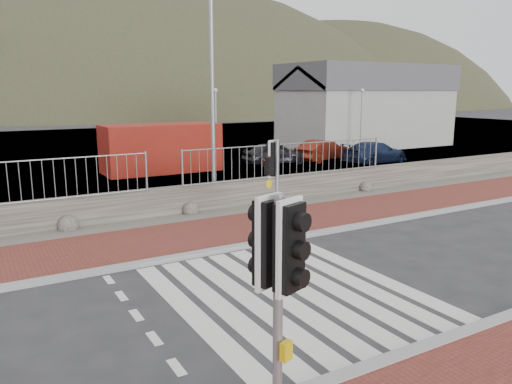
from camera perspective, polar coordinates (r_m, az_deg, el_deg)
ground at (r=10.32m, az=3.80°, el=-11.35°), size 220.00×220.00×0.00m
sidewalk_far at (r=14.05m, az=-6.50°, el=-4.95°), size 40.00×3.00×0.08m
kerb_near at (r=8.24m, az=16.06°, el=-17.67°), size 40.00×0.25×0.12m
kerb_far at (r=12.75m, az=-3.77°, el=-6.59°), size 40.00×0.25×0.12m
zebra_crossing at (r=10.32m, az=3.80°, el=-11.32°), size 4.62×5.60×0.01m
gravel_strip at (r=15.84m, az=-9.41°, el=-3.17°), size 40.00×1.50×0.06m
stone_wall at (r=16.48m, az=-10.44°, el=-1.13°), size 40.00×0.60×0.90m
railing at (r=16.10m, az=-10.44°, el=3.53°), size 18.07×0.07×1.22m
quay at (r=36.39m, az=-21.51°, el=4.42°), size 120.00×40.00×0.50m
water at (r=71.09m, az=-25.92°, el=7.17°), size 220.00×50.00×0.05m
harbor_building at (r=37.61m, az=12.48°, el=9.64°), size 12.20×6.20×5.80m
hills_backdrop at (r=100.26m, az=-22.07°, el=-4.98°), size 254.00×90.00×100.00m
traffic_signal_near at (r=5.64m, az=2.57°, el=-8.37°), size 0.48×0.38×2.91m
traffic_signal_far at (r=13.48m, az=2.33°, el=2.82°), size 0.67×0.39×2.72m
streetlight at (r=17.73m, az=-4.68°, el=13.26°), size 1.71×0.42×8.09m
shipping_container at (r=25.43m, az=-10.79°, el=4.96°), size 5.69×2.38×2.37m
car_a at (r=27.53m, az=2.18°, el=4.45°), size 3.70×1.71×1.23m
car_b at (r=29.06m, az=7.60°, el=4.72°), size 3.90×2.29×1.22m
car_c at (r=28.74m, az=13.48°, el=4.42°), size 4.34×2.17×1.21m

